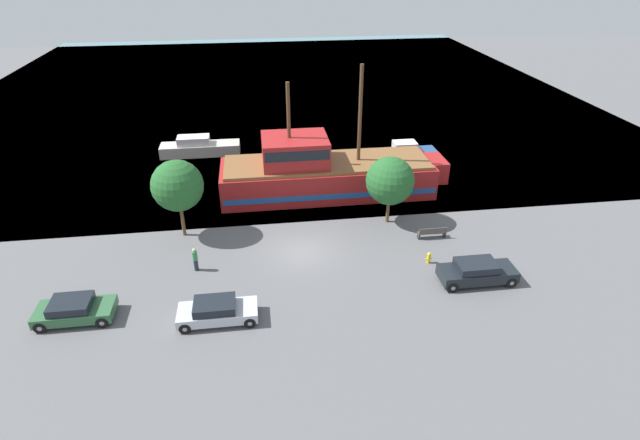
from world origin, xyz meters
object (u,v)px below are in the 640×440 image
Objects in this scene: parked_car_curb_mid at (74,310)px; parked_car_curb_rear at (477,272)px; pirate_ship at (324,173)px; parked_car_curb_front at (217,311)px; bench_promenade_east at (432,233)px; moored_boat_dockside at (407,153)px; fire_hydrant at (429,257)px; moored_boat_outer at (199,147)px; pedestrian_walking_near at (195,259)px.

parked_car_curb_mid is 0.89× the size of parked_car_curb_rear.
pirate_ship reaches higher than parked_car_curb_front.
bench_promenade_east is (-0.97, 5.26, -0.26)m from parked_car_curb_rear.
moored_boat_dockside is 17.29m from fire_hydrant.
moored_boat_dockside is at bearing 33.52° from pirate_ship.
moored_boat_dockside is at bearing 51.15° from parked_car_curb_front.
parked_car_curb_front is 13.74m from fire_hydrant.
moored_boat_dockside is 1.23× the size of parked_car_curb_front.
fire_hydrant is at bearing -64.78° from pirate_ship.
fire_hydrant is at bearing 133.09° from parked_car_curb_rear.
fire_hydrant is (20.88, 2.72, -0.24)m from parked_car_curb_mid.
parked_car_curb_front is (2.78, -24.87, -0.07)m from moored_boat_outer.
fire_hydrant is 14.78m from pedestrian_walking_near.
moored_boat_dockside is at bearing 80.59° from bench_promenade_east.
bench_promenade_east is at bearing 100.44° from parked_car_curb_rear.
parked_car_curb_front and parked_car_curb_mid have the same top height.
pirate_ship is 13.78m from pedestrian_walking_near.
parked_car_curb_front is at bearing -154.84° from bench_promenade_east.
parked_car_curb_front is 15.92m from bench_promenade_east.
moored_boat_outer is (-19.51, 4.10, 0.02)m from moored_boat_dockside.
moored_boat_outer is at bearing 96.37° from parked_car_curb_front.
bench_promenade_east is (14.41, 6.77, -0.20)m from parked_car_curb_front.
parked_car_curb_rear reaches higher than parked_car_curb_mid.
pirate_ship is at bearing -146.48° from moored_boat_dockside.
parked_car_curb_front is 15.45m from parked_car_curb_rear.
moored_boat_outer reaches higher than parked_car_curb_front.
moored_boat_outer reaches higher than bench_promenade_east.
moored_boat_dockside reaches higher than parked_car_curb_rear.
pirate_ship is 20.91m from parked_car_curb_mid.
parked_car_curb_mid is at bearing -101.70° from moored_boat_outer.
parked_car_curb_rear is at bearing 0.93° from parked_car_curb_mid.
parked_car_curb_rear is (18.15, -23.36, 0.00)m from moored_boat_outer.
pedestrian_walking_near is (-15.95, -1.74, 0.35)m from bench_promenade_east.
moored_boat_dockside is 31.34m from parked_car_curb_mid.
bench_promenade_east is (-2.32, -14.00, -0.24)m from moored_boat_dockside.
pirate_ship is at bearing 115.22° from fire_hydrant.
parked_car_curb_mid is at bearing 171.63° from parked_car_curb_front.
fire_hydrant is 3.16m from bench_promenade_east.
pirate_ship is 10.58m from moored_boat_dockside.
parked_car_curb_rear is (15.38, 1.51, 0.07)m from parked_car_curb_front.
pirate_ship is 23.88× the size of fire_hydrant.
parked_car_curb_rear is (-1.35, -19.26, 0.02)m from moored_boat_dockside.
parked_car_curb_rear is 5.36m from bench_promenade_east.
moored_boat_outer reaches higher than parked_car_curb_rear.
moored_boat_dockside is 14.20m from bench_promenade_east.
parked_car_curb_front is (-16.73, -20.77, -0.05)m from moored_boat_dockside.
moored_boat_outer reaches higher than fire_hydrant.
parked_car_curb_front reaches higher than bench_promenade_east.
moored_boat_dockside is 3.30× the size of pedestrian_walking_near.
pedestrian_walking_near is at bearing 107.06° from parked_car_curb_front.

